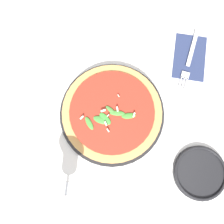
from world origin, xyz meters
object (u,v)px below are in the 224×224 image
pizza_arugula_main (112,113)px  wine_glass (55,205)px  fork (190,58)px  side_plate_white (200,173)px

pizza_arugula_main → wine_glass: (0.26, -0.03, 0.10)m
wine_glass → fork: 0.56m
pizza_arugula_main → side_plate_white: pizza_arugula_main is taller
side_plate_white → fork: bearing=-156.6°
fork → side_plate_white: 0.34m
fork → side_plate_white: (0.31, 0.14, 0.00)m
fork → pizza_arugula_main: bearing=-36.5°
pizza_arugula_main → fork: pizza_arugula_main is taller
pizza_arugula_main → wine_glass: 0.28m
wine_glass → pizza_arugula_main: bearing=173.3°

